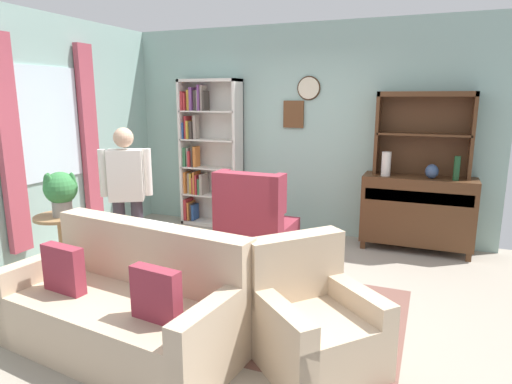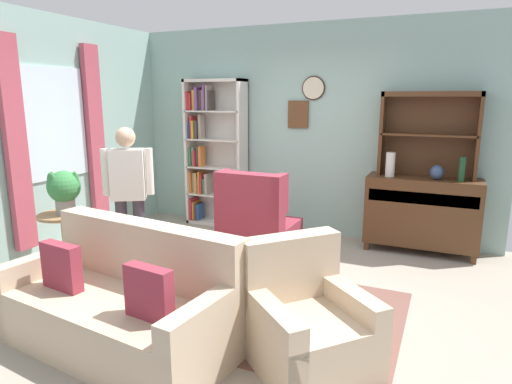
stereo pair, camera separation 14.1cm
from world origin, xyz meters
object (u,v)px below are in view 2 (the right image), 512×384
sideboard_hutch (429,123)px  vase_tall (390,165)px  bottle_wine (462,169)px  person_reading (129,191)px  couch_floral (123,306)px  vase_round (437,172)px  wingback_chair (257,227)px  potted_plant_large (63,189)px  armchair_floral (306,326)px  bookshelf (211,153)px  plant_stand (66,238)px  sideboard (422,211)px

sideboard_hutch → vase_tall: size_ratio=3.76×
bottle_wine → person_reading: size_ratio=0.18×
vase_tall → bottle_wine: 0.78m
couch_floral → person_reading: person_reading is taller
sideboard_hutch → vase_round: (0.13, -0.18, -0.55)m
wingback_chair → bottle_wine: bearing=24.1°
sideboard_hutch → couch_floral: size_ratio=0.58×
potted_plant_large → couch_floral: bearing=-30.1°
bottle_wine → potted_plant_large: 4.31m
couch_floral → armchair_floral: couch_floral is taller
bookshelf → bottle_wine: (3.32, -0.17, 0.00)m
bookshelf → armchair_floral: (2.37, -2.87, -0.77)m
plant_stand → sideboard: bearing=34.2°
armchair_floral → person_reading: bearing=159.4°
sideboard_hutch → bottle_wine: 0.66m
person_reading → couch_floral: bearing=-53.3°
sideboard → wingback_chair: 2.00m
bookshelf → person_reading: bearing=-85.0°
vase_tall → vase_round: size_ratio=1.72×
vase_round → person_reading: person_reading is taller
potted_plant_large → vase_round: bearing=32.8°
wingback_chair → person_reading: (-1.04, -0.93, 0.52)m
couch_floral → armchair_floral: 1.38m
sideboard_hutch → wingback_chair: sideboard_hutch is taller
sideboard → wingback_chair: bearing=-149.0°
sideboard → vase_round: bearing=-27.2°
couch_floral → person_reading: (-0.85, 1.14, 0.59)m
vase_tall → wingback_chair: vase_tall is taller
sideboard → sideboard_hutch: bearing=90.0°
vase_tall → couch_floral: bearing=-116.6°
couch_floral → wingback_chair: size_ratio=1.80×
vase_tall → vase_round: (0.52, 0.01, -0.06)m
sideboard_hutch → person_reading: (-2.75, -2.07, -0.65)m
vase_round → couch_floral: bearing=-123.8°
vase_round → couch_floral: size_ratio=0.09×
bottle_wine → plant_stand: bearing=-149.7°
bottle_wine → wingback_chair: 2.40m
bookshelf → vase_round: bearing=-2.8°
sideboard → wingback_chair: (-1.71, -1.03, -0.13)m
vase_round → bottle_wine: bottle_wine is taller
sideboard → plant_stand: (-3.35, -2.28, -0.09)m
bookshelf → potted_plant_large: size_ratio=4.65×
bookshelf → wingback_chair: size_ratio=2.00×
vase_round → potted_plant_large: bearing=-147.2°
armchair_floral → vase_tall: bearing=86.3°
sideboard_hutch → bottle_wine: sideboard_hutch is taller
bottle_wine → person_reading: bearing=-149.3°
sideboard → bookshelf: bearing=178.4°
vase_round → potted_plant_large: 4.10m
bottle_wine → person_reading: 3.66m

